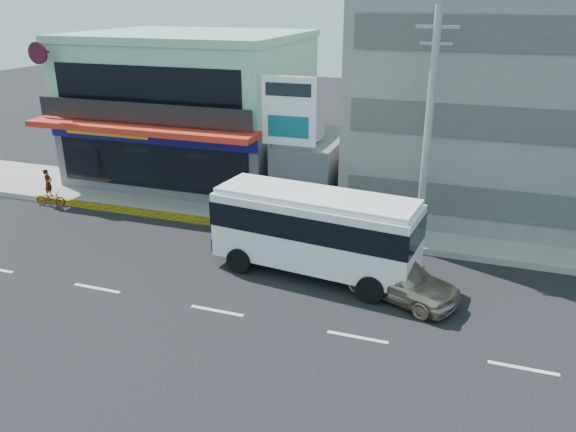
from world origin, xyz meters
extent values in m
plane|color=black|center=(0.00, 0.00, 0.00)|extent=(120.00, 120.00, 0.00)
cube|color=gray|center=(5.00, 9.50, 0.15)|extent=(70.00, 5.00, 0.30)
cube|color=#4C4C51|center=(-8.00, 14.00, 2.00)|extent=(12.00, 10.00, 4.00)
cube|color=#96D5B8|center=(-8.00, 14.00, 6.00)|extent=(12.00, 10.00, 4.00)
cube|color=red|center=(-8.00, 8.20, 4.15)|extent=(12.40, 1.80, 0.30)
cube|color=#110D5D|center=(-8.00, 8.95, 3.60)|extent=(12.00, 0.12, 0.80)
cube|color=black|center=(-8.00, 8.98, 2.10)|extent=(11.00, 0.06, 2.60)
cube|color=gray|center=(10.00, 15.00, 7.00)|extent=(16.00, 12.00, 14.00)
cube|color=#4C4C51|center=(0.00, 12.00, 1.75)|extent=(3.00, 6.00, 3.50)
cylinder|color=slate|center=(0.00, 11.00, 3.58)|extent=(1.50, 1.50, 0.15)
cylinder|color=gray|center=(-1.50, 9.20, 3.25)|extent=(0.16, 0.16, 6.50)
cylinder|color=gray|center=(0.50, 9.20, 3.25)|extent=(0.16, 0.16, 6.50)
cube|color=white|center=(-0.50, 9.20, 5.30)|extent=(2.60, 0.18, 3.20)
cylinder|color=#999993|center=(6.00, 7.40, 5.00)|extent=(0.30, 0.30, 10.00)
cube|color=#999993|center=(6.00, 7.40, 9.20)|extent=(1.60, 0.12, 0.12)
cube|color=#999993|center=(6.00, 7.40, 8.60)|extent=(1.20, 0.10, 0.10)
cube|color=white|center=(2.39, 3.91, 1.81)|extent=(8.14, 3.41, 2.60)
cube|color=black|center=(2.39, 3.91, 2.31)|extent=(8.21, 3.48, 0.96)
cube|color=white|center=(2.39, 3.91, 3.22)|extent=(7.89, 3.16, 0.23)
cylinder|color=black|center=(-0.45, 3.00, 0.51)|extent=(1.05, 0.44, 1.02)
cylinder|color=black|center=(-0.16, 5.47, 0.51)|extent=(1.05, 0.44, 1.02)
cylinder|color=black|center=(4.93, 2.35, 0.51)|extent=(1.05, 0.44, 1.02)
cylinder|color=black|center=(5.22, 4.82, 0.51)|extent=(1.05, 0.44, 1.02)
imported|color=#BFA792|center=(5.75, 3.09, 0.79)|extent=(4.98, 3.57, 1.57)
imported|color=#580C13|center=(-12.87, 6.80, 0.40)|extent=(1.61, 0.84, 0.81)
imported|color=#66594C|center=(-12.87, 6.80, 1.23)|extent=(0.46, 0.60, 1.48)
camera|label=1|loc=(7.90, -15.31, 10.27)|focal=35.00mm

